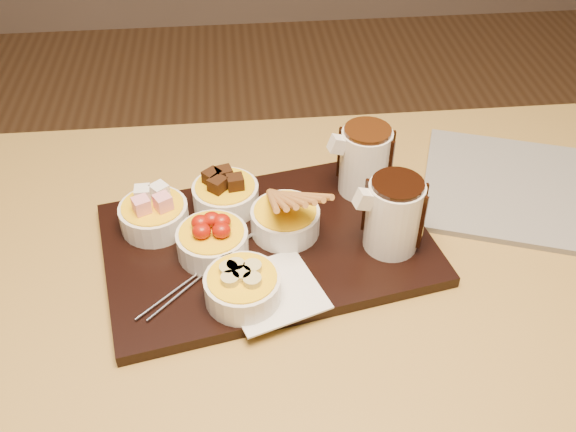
{
  "coord_description": "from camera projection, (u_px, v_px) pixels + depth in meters",
  "views": [
    {
      "loc": [
        -0.06,
        -0.62,
        1.4
      ],
      "look_at": [
        0.0,
        0.05,
        0.81
      ],
      "focal_mm": 40.0,
      "sensor_mm": 36.0,
      "label": 1
    }
  ],
  "objects": [
    {
      "name": "dining_table",
      "position": [
        288.0,
        319.0,
        0.96
      ],
      "size": [
        1.2,
        0.8,
        0.75
      ],
      "color": "#A6843D",
      "rests_on": "ground"
    },
    {
      "name": "serving_board",
      "position": [
        267.0,
        244.0,
        0.93
      ],
      "size": [
        0.51,
        0.38,
        0.02
      ],
      "primitive_type": "cube",
      "rotation": [
        0.0,
        0.0,
        0.2
      ],
      "color": "black",
      "rests_on": "dining_table"
    },
    {
      "name": "napkin",
      "position": [
        273.0,
        291.0,
        0.85
      ],
      "size": [
        0.15,
        0.15,
        0.0
      ],
      "primitive_type": "cube",
      "rotation": [
        0.0,
        0.0,
        0.33
      ],
      "color": "white",
      "rests_on": "serving_board"
    },
    {
      "name": "bowl_marshmallows",
      "position": [
        154.0,
        216.0,
        0.93
      ],
      "size": [
        0.1,
        0.1,
        0.04
      ],
      "primitive_type": "cylinder",
      "color": "white",
      "rests_on": "serving_board"
    },
    {
      "name": "bowl_cake",
      "position": [
        226.0,
        196.0,
        0.97
      ],
      "size": [
        0.1,
        0.1,
        0.04
      ],
      "primitive_type": "cylinder",
      "color": "white",
      "rests_on": "serving_board"
    },
    {
      "name": "bowl_strawberries",
      "position": [
        213.0,
        243.0,
        0.89
      ],
      "size": [
        0.1,
        0.1,
        0.04
      ],
      "primitive_type": "cylinder",
      "color": "white",
      "rests_on": "serving_board"
    },
    {
      "name": "bowl_biscotti",
      "position": [
        285.0,
        221.0,
        0.93
      ],
      "size": [
        0.1,
        0.1,
        0.04
      ],
      "primitive_type": "cylinder",
      "color": "white",
      "rests_on": "serving_board"
    },
    {
      "name": "bowl_bananas",
      "position": [
        243.0,
        288.0,
        0.83
      ],
      "size": [
        0.1,
        0.1,
        0.04
      ],
      "primitive_type": "cylinder",
      "color": "white",
      "rests_on": "serving_board"
    },
    {
      "name": "pitcher_dark_chocolate",
      "position": [
        393.0,
        216.0,
        0.88
      ],
      "size": [
        0.09,
        0.09,
        0.11
      ],
      "primitive_type": "cylinder",
      "rotation": [
        0.0,
        0.0,
        0.2
      ],
      "color": "silver",
      "rests_on": "serving_board"
    },
    {
      "name": "pitcher_milk_chocolate",
      "position": [
        365.0,
        162.0,
        0.98
      ],
      "size": [
        0.09,
        0.09,
        0.11
      ],
      "primitive_type": "cylinder",
      "rotation": [
        0.0,
        0.0,
        0.2
      ],
      "color": "silver",
      "rests_on": "serving_board"
    },
    {
      "name": "fondue_skewers",
      "position": [
        210.0,
        264.0,
        0.88
      ],
      "size": [
        0.2,
        0.21,
        0.01
      ],
      "primitive_type": null,
      "rotation": [
        0.0,
        0.0,
        -0.82
      ],
      "color": "silver",
      "rests_on": "serving_board"
    },
    {
      "name": "newspaper",
      "position": [
        532.0,
        191.0,
        1.03
      ],
      "size": [
        0.41,
        0.37,
        0.01
      ],
      "primitive_type": "cube",
      "rotation": [
        0.0,
        0.0,
        -0.34
      ],
      "color": "beige",
      "rests_on": "dining_table"
    }
  ]
}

